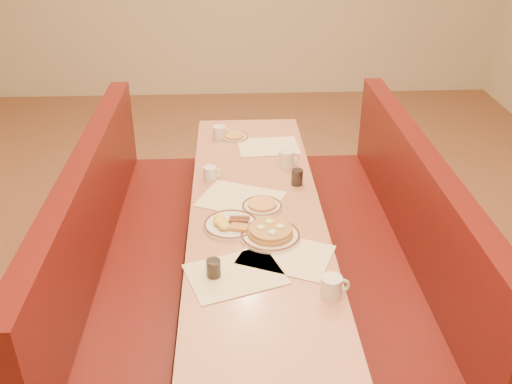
{
  "coord_description": "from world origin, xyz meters",
  "views": [
    {
      "loc": [
        -0.13,
        -2.63,
        2.3
      ],
      "look_at": [
        0.0,
        -0.02,
        0.85
      ],
      "focal_mm": 40.0,
      "sensor_mm": 36.0,
      "label": 1
    }
  ],
  "objects_px": {
    "booth_left": "(126,269)",
    "eggs_plate": "(230,224)",
    "coffee_mug_b": "(211,173)",
    "pancake_plate": "(270,234)",
    "soda_tumbler_near": "(214,269)",
    "diner_table": "(256,264)",
    "coffee_mug_c": "(287,158)",
    "soda_tumbler_mid": "(297,177)",
    "coffee_mug_a": "(332,287)",
    "booth_right": "(383,262)",
    "coffee_mug_d": "(220,132)"
  },
  "relations": [
    {
      "from": "coffee_mug_b",
      "to": "booth_right",
      "type": "bearing_deg",
      "value": -30.54
    },
    {
      "from": "diner_table",
      "to": "coffee_mug_b",
      "type": "relative_size",
      "value": 23.08
    },
    {
      "from": "pancake_plate",
      "to": "coffee_mug_c",
      "type": "distance_m",
      "value": 0.8
    },
    {
      "from": "eggs_plate",
      "to": "coffee_mug_a",
      "type": "distance_m",
      "value": 0.7
    },
    {
      "from": "booth_right",
      "to": "coffee_mug_a",
      "type": "height_order",
      "value": "booth_right"
    },
    {
      "from": "diner_table",
      "to": "booth_left",
      "type": "relative_size",
      "value": 1.0
    },
    {
      "from": "booth_right",
      "to": "soda_tumbler_mid",
      "type": "relative_size",
      "value": 27.28
    },
    {
      "from": "booth_left",
      "to": "booth_right",
      "type": "xyz_separation_m",
      "value": [
        1.46,
        0.0,
        0.0
      ]
    },
    {
      "from": "coffee_mug_a",
      "to": "coffee_mug_b",
      "type": "distance_m",
      "value": 1.21
    },
    {
      "from": "soda_tumbler_mid",
      "to": "diner_table",
      "type": "bearing_deg",
      "value": -135.32
    },
    {
      "from": "booth_left",
      "to": "pancake_plate",
      "type": "distance_m",
      "value": 0.94
    },
    {
      "from": "soda_tumbler_near",
      "to": "soda_tumbler_mid",
      "type": "distance_m",
      "value": 0.97
    },
    {
      "from": "coffee_mug_b",
      "to": "coffee_mug_d",
      "type": "bearing_deg",
      "value": 73.3
    },
    {
      "from": "booth_left",
      "to": "coffee_mug_a",
      "type": "distance_m",
      "value": 1.34
    },
    {
      "from": "coffee_mug_a",
      "to": "pancake_plate",
      "type": "bearing_deg",
      "value": 109.33
    },
    {
      "from": "pancake_plate",
      "to": "soda_tumbler_mid",
      "type": "xyz_separation_m",
      "value": [
        0.19,
        0.55,
        0.02
      ]
    },
    {
      "from": "pancake_plate",
      "to": "eggs_plate",
      "type": "distance_m",
      "value": 0.22
    },
    {
      "from": "eggs_plate",
      "to": "soda_tumbler_mid",
      "type": "height_order",
      "value": "soda_tumbler_mid"
    },
    {
      "from": "eggs_plate",
      "to": "coffee_mug_d",
      "type": "xyz_separation_m",
      "value": [
        -0.06,
        1.11,
        0.03
      ]
    },
    {
      "from": "diner_table",
      "to": "coffee_mug_c",
      "type": "bearing_deg",
      "value": 66.19
    },
    {
      "from": "diner_table",
      "to": "soda_tumbler_mid",
      "type": "relative_size",
      "value": 27.28
    },
    {
      "from": "coffee_mug_a",
      "to": "coffee_mug_b",
      "type": "bearing_deg",
      "value": 108.98
    },
    {
      "from": "booth_left",
      "to": "eggs_plate",
      "type": "height_order",
      "value": "booth_left"
    },
    {
      "from": "coffee_mug_c",
      "to": "coffee_mug_d",
      "type": "bearing_deg",
      "value": 123.5
    },
    {
      "from": "coffee_mug_c",
      "to": "soda_tumbler_mid",
      "type": "distance_m",
      "value": 0.24
    },
    {
      "from": "booth_left",
      "to": "soda_tumbler_mid",
      "type": "distance_m",
      "value": 1.1
    },
    {
      "from": "coffee_mug_a",
      "to": "coffee_mug_c",
      "type": "relative_size",
      "value": 0.95
    },
    {
      "from": "pancake_plate",
      "to": "coffee_mug_b",
      "type": "relative_size",
      "value": 2.75
    },
    {
      "from": "coffee_mug_a",
      "to": "soda_tumbler_near",
      "type": "bearing_deg",
      "value": 155.48
    },
    {
      "from": "booth_left",
      "to": "coffee_mug_b",
      "type": "relative_size",
      "value": 23.08
    },
    {
      "from": "booth_left",
      "to": "soda_tumbler_near",
      "type": "bearing_deg",
      "value": -49.3
    },
    {
      "from": "booth_right",
      "to": "coffee_mug_b",
      "type": "height_order",
      "value": "booth_right"
    },
    {
      "from": "coffee_mug_d",
      "to": "eggs_plate",
      "type": "bearing_deg",
      "value": -90.05
    },
    {
      "from": "eggs_plate",
      "to": "soda_tumbler_near",
      "type": "xyz_separation_m",
      "value": [
        -0.08,
        -0.41,
        0.03
      ]
    },
    {
      "from": "soda_tumbler_near",
      "to": "soda_tumbler_mid",
      "type": "relative_size",
      "value": 0.96
    },
    {
      "from": "soda_tumbler_near",
      "to": "soda_tumbler_mid",
      "type": "height_order",
      "value": "soda_tumbler_mid"
    },
    {
      "from": "booth_left",
      "to": "soda_tumbler_mid",
      "type": "height_order",
      "value": "booth_left"
    },
    {
      "from": "pancake_plate",
      "to": "diner_table",
      "type": "bearing_deg",
      "value": 100.66
    },
    {
      "from": "eggs_plate",
      "to": "coffee_mug_b",
      "type": "bearing_deg",
      "value": 101.75
    },
    {
      "from": "pancake_plate",
      "to": "coffee_mug_d",
      "type": "distance_m",
      "value": 1.24
    },
    {
      "from": "booth_left",
      "to": "soda_tumbler_mid",
      "type": "relative_size",
      "value": 27.28
    },
    {
      "from": "coffee_mug_b",
      "to": "soda_tumbler_mid",
      "type": "distance_m",
      "value": 0.5
    },
    {
      "from": "coffee_mug_a",
      "to": "soda_tumbler_near",
      "type": "height_order",
      "value": "coffee_mug_a"
    },
    {
      "from": "coffee_mug_a",
      "to": "diner_table",
      "type": "bearing_deg",
      "value": 103.39
    },
    {
      "from": "pancake_plate",
      "to": "soda_tumbler_near",
      "type": "bearing_deg",
      "value": -132.16
    },
    {
      "from": "booth_left",
      "to": "soda_tumbler_near",
      "type": "relative_size",
      "value": 28.53
    },
    {
      "from": "coffee_mug_c",
      "to": "coffee_mug_b",
      "type": "bearing_deg",
      "value": -171.57
    },
    {
      "from": "diner_table",
      "to": "booth_left",
      "type": "bearing_deg",
      "value": 180.0
    },
    {
      "from": "booth_left",
      "to": "pancake_plate",
      "type": "bearing_deg",
      "value": -20.94
    },
    {
      "from": "pancake_plate",
      "to": "eggs_plate",
      "type": "bearing_deg",
      "value": 151.68
    }
  ]
}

